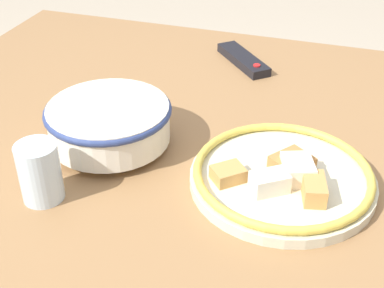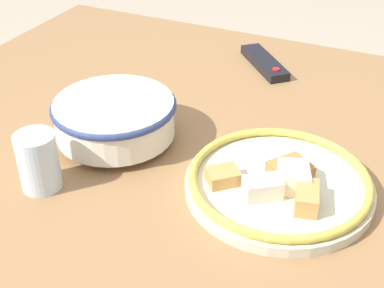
{
  "view_description": "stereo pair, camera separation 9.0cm",
  "coord_description": "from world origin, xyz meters",
  "px_view_note": "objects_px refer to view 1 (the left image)",
  "views": [
    {
      "loc": [
        0.32,
        -0.83,
        1.29
      ],
      "look_at": [
        0.08,
        -0.11,
        0.79
      ],
      "focal_mm": 50.0,
      "sensor_mm": 36.0,
      "label": 1
    },
    {
      "loc": [
        0.4,
        -0.79,
        1.29
      ],
      "look_at": [
        0.08,
        -0.11,
        0.79
      ],
      "focal_mm": 50.0,
      "sensor_mm": 36.0,
      "label": 2
    }
  ],
  "objects_px": {
    "tv_remote": "(243,59)",
    "drinking_glass": "(40,172)",
    "noodle_bowl": "(109,122)",
    "food_plate": "(283,176)"
  },
  "relations": [
    {
      "from": "tv_remote",
      "to": "drinking_glass",
      "type": "xyz_separation_m",
      "value": [
        -0.18,
        -0.58,
        0.04
      ]
    },
    {
      "from": "noodle_bowl",
      "to": "food_plate",
      "type": "bearing_deg",
      "value": -3.75
    },
    {
      "from": "food_plate",
      "to": "noodle_bowl",
      "type": "bearing_deg",
      "value": 176.25
    },
    {
      "from": "noodle_bowl",
      "to": "drinking_glass",
      "type": "distance_m",
      "value": 0.17
    },
    {
      "from": "food_plate",
      "to": "drinking_glass",
      "type": "distance_m",
      "value": 0.38
    },
    {
      "from": "noodle_bowl",
      "to": "food_plate",
      "type": "distance_m",
      "value": 0.32
    },
    {
      "from": "noodle_bowl",
      "to": "food_plate",
      "type": "xyz_separation_m",
      "value": [
        0.32,
        -0.02,
        -0.03
      ]
    },
    {
      "from": "noodle_bowl",
      "to": "tv_remote",
      "type": "height_order",
      "value": "noodle_bowl"
    },
    {
      "from": "tv_remote",
      "to": "food_plate",
      "type": "bearing_deg",
      "value": 68.83
    },
    {
      "from": "drinking_glass",
      "to": "tv_remote",
      "type": "bearing_deg",
      "value": 72.47
    }
  ]
}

